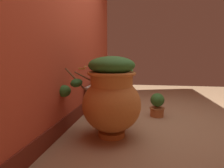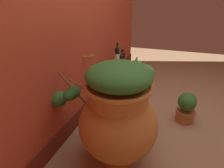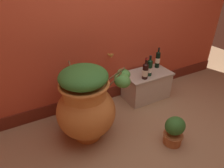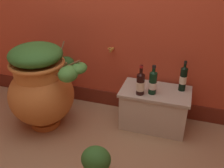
{
  "view_description": "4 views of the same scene",
  "coord_description": "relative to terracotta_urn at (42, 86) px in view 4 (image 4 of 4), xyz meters",
  "views": [
    {
      "loc": [
        -2.56,
        0.19,
        0.88
      ],
      "look_at": [
        0.06,
        0.62,
        0.5
      ],
      "focal_mm": 29.41,
      "sensor_mm": 36.0,
      "label": 1
    },
    {
      "loc": [
        -1.88,
        0.13,
        1.35
      ],
      "look_at": [
        0.0,
        0.77,
        0.45
      ],
      "focal_mm": 31.54,
      "sensor_mm": 36.0,
      "label": 2
    },
    {
      "loc": [
        -1.15,
        -1.14,
        1.73
      ],
      "look_at": [
        -0.12,
        0.77,
        0.46
      ],
      "focal_mm": 31.34,
      "sensor_mm": 36.0,
      "label": 3
    },
    {
      "loc": [
        0.77,
        -1.36,
        1.65
      ],
      "look_at": [
        0.09,
        0.77,
        0.47
      ],
      "focal_mm": 40.08,
      "sensor_mm": 36.0,
      "label": 4
    }
  ],
  "objects": [
    {
      "name": "wine_bottle_right",
      "position": [
        1.34,
        0.43,
        0.1
      ],
      "size": [
        0.07,
        0.07,
        0.31
      ],
      "color": "black",
      "rests_on": "stone_ledge"
    },
    {
      "name": "terracotta_urn",
      "position": [
        0.0,
        0.0,
        0.0
      ],
      "size": [
        0.85,
        0.97,
        0.9
      ],
      "color": "#C17033",
      "rests_on": "ground_plane"
    },
    {
      "name": "wine_bottle_middle",
      "position": [
        1.07,
        0.27,
        0.09
      ],
      "size": [
        0.08,
        0.08,
        0.3
      ],
      "color": "black",
      "rests_on": "stone_ledge"
    },
    {
      "name": "stone_ledge",
      "position": [
        1.1,
        0.34,
        -0.24
      ],
      "size": [
        0.7,
        0.42,
        0.42
      ],
      "color": "beige",
      "rests_on": "ground_plane"
    },
    {
      "name": "wine_bottle_left",
      "position": [
        0.96,
        0.22,
        0.08
      ],
      "size": [
        0.08,
        0.08,
        0.31
      ],
      "color": "black",
      "rests_on": "stone_ledge"
    },
    {
      "name": "potted_shrub",
      "position": [
        0.8,
        -0.57,
        -0.28
      ],
      "size": [
        0.23,
        0.23,
        0.36
      ],
      "color": "#B26638",
      "rests_on": "ground_plane"
    }
  ]
}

